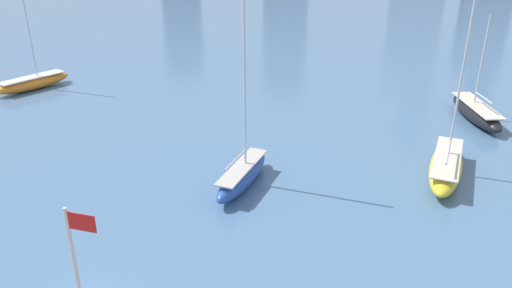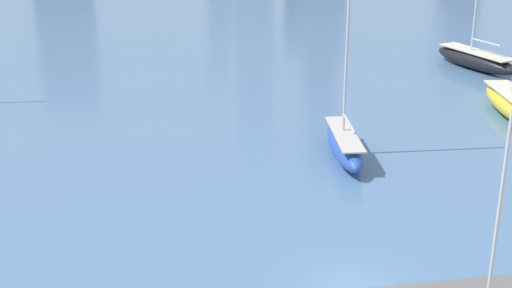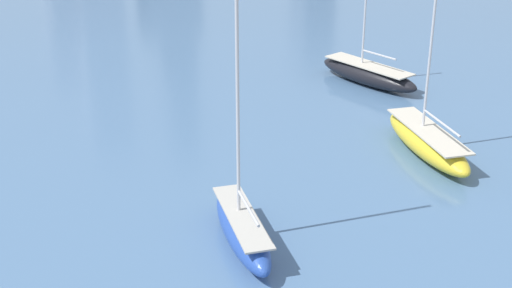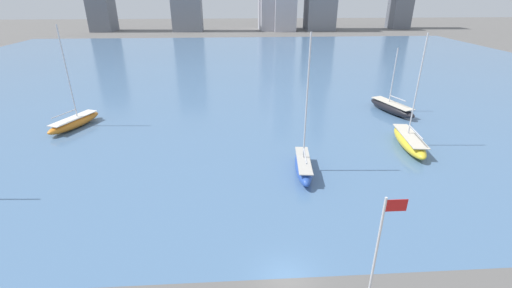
{
  "view_description": "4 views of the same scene",
  "coord_description": "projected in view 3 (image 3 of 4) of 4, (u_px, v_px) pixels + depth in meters",
  "views": [
    {
      "loc": [
        14.66,
        -17.24,
        19.1
      ],
      "look_at": [
        4.7,
        17.57,
        2.84
      ],
      "focal_mm": 35.0,
      "sensor_mm": 36.0,
      "label": 1
    },
    {
      "loc": [
        -9.1,
        -26.74,
        17.64
      ],
      "look_at": [
        -2.34,
        12.31,
        2.62
      ],
      "focal_mm": 50.0,
      "sensor_mm": 36.0,
      "label": 2
    },
    {
      "loc": [
        -7.02,
        -14.16,
        19.55
      ],
      "look_at": [
        4.72,
        15.06,
        5.83
      ],
      "focal_mm": 50.0,
      "sensor_mm": 36.0,
      "label": 3
    },
    {
      "loc": [
        -3.4,
        -18.59,
        19.31
      ],
      "look_at": [
        -1.47,
        12.34,
        5.31
      ],
      "focal_mm": 24.0,
      "sensor_mm": 36.0,
      "label": 4
    }
  ],
  "objects": [
    {
      "name": "harbor_water",
      "position": [
        40.0,
        20.0,
        81.8
      ],
      "size": [
        180.0,
        140.0,
        0.0
      ],
      "color": "#4C7099",
      "rests_on": "ground_plane"
    },
    {
      "name": "sailboat_black",
      "position": [
        368.0,
        74.0,
        60.29
      ],
      "size": [
        5.51,
        10.51,
        10.76
      ],
      "rotation": [
        0.0,
        0.0,
        0.31
      ],
      "color": "black",
      "rests_on": "harbor_water"
    },
    {
      "name": "sailboat_yellow",
      "position": [
        427.0,
        141.0,
        46.93
      ],
      "size": [
        3.77,
        10.52,
        14.67
      ],
      "rotation": [
        0.0,
        0.0,
        -0.13
      ],
      "color": "yellow",
      "rests_on": "harbor_water"
    },
    {
      "name": "sailboat_blue",
      "position": [
        242.0,
        228.0,
        36.52
      ],
      "size": [
        2.73,
        8.63,
        15.55
      ],
      "rotation": [
        0.0,
        0.0,
        -0.11
      ],
      "color": "#284CA8",
      "rests_on": "harbor_water"
    }
  ]
}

